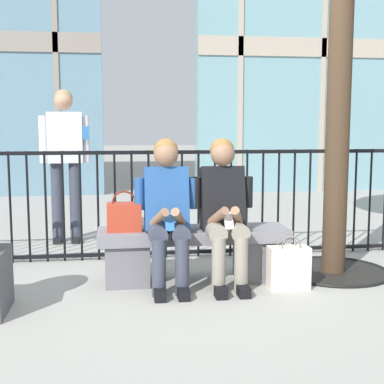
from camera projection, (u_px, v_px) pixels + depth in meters
ground_plane at (194, 280)px, 4.57m from camera, size 60.00×60.00×0.00m
stone_bench at (194, 249)px, 4.54m from camera, size 1.60×0.44×0.45m
seated_person_with_phone at (167, 208)px, 4.33m from camera, size 0.52×0.66×1.21m
seated_person_companion at (224, 207)px, 4.40m from camera, size 0.52×0.66×1.21m
handbag_on_bench at (124, 216)px, 4.41m from camera, size 0.28×0.18×0.34m
shopping_bag at (288, 267)px, 4.33m from camera, size 0.33×0.16×0.44m
bystander_at_railing at (65, 154)px, 5.97m from camera, size 0.55×0.28×1.71m
plaza_railing at (182, 204)px, 5.32m from camera, size 9.90×0.04×1.07m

